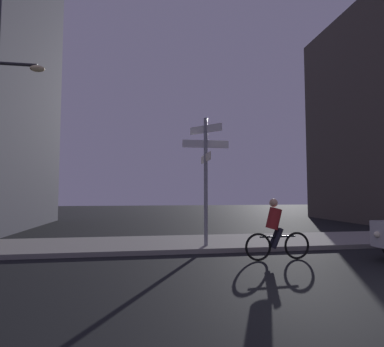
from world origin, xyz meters
name	(u,v)px	position (x,y,z in m)	size (l,w,h in m)	color
ground_plane	(369,310)	(0.00, 0.00, 0.00)	(80.00, 80.00, 0.00)	black
sidewalk_kerb	(242,242)	(0.00, 6.05, 0.07)	(40.00, 2.97, 0.14)	gray
signpost	(206,169)	(-1.45, 5.14, 2.53)	(1.49, 1.39, 4.00)	gray
cyclist	(276,231)	(0.09, 3.44, 0.75)	(1.82, 0.34, 1.61)	black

